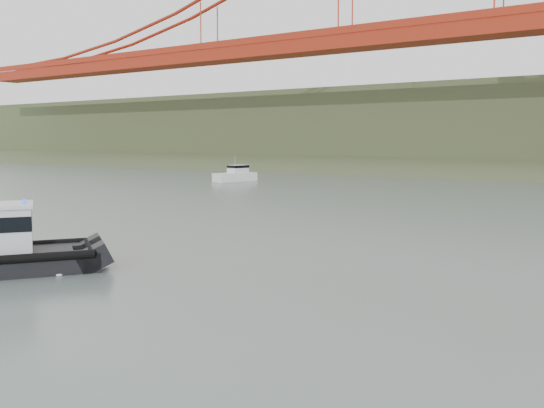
{
  "coord_description": "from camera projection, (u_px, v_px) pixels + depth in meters",
  "views": [
    {
      "loc": [
        19.28,
        -17.94,
        5.92
      ],
      "look_at": [
        0.46,
        9.25,
        2.4
      ],
      "focal_mm": 40.0,
      "sensor_mm": 36.0,
      "label": 1
    }
  ],
  "objects": [
    {
      "name": "ground",
      "position": [
        142.0,
        277.0,
        26.21
      ],
      "size": [
        400.0,
        400.0,
        0.0
      ],
      "primitive_type": "plane",
      "color": "#546460",
      "rests_on": "ground"
    },
    {
      "name": "motorboat",
      "position": [
        236.0,
        175.0,
        86.43
      ],
      "size": [
        3.53,
        6.95,
        3.65
      ],
      "rotation": [
        0.0,
        0.0,
        -0.21
      ],
      "color": "silver",
      "rests_on": "ground"
    }
  ]
}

